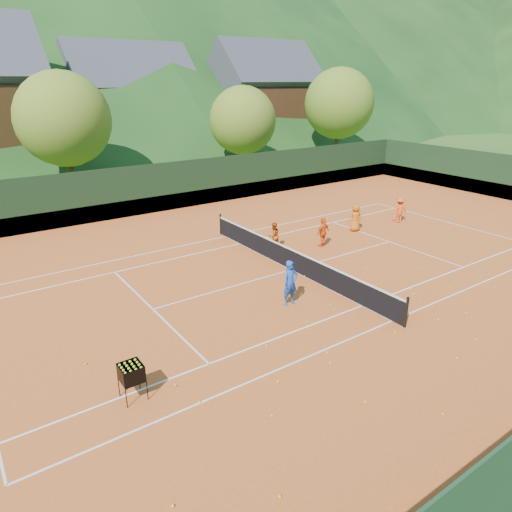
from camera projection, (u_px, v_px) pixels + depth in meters
ground at (291, 270)px, 19.80m from camera, size 400.00×400.00×0.00m
clay_court at (291, 270)px, 19.80m from camera, size 40.00×24.00×0.02m
coach at (290, 283)px, 16.48m from camera, size 0.63×0.43×1.70m
student_a at (274, 236)px, 22.00m from camera, size 0.66×0.51×1.34m
student_b at (323, 232)px, 22.31m from camera, size 0.91×0.49×1.47m
student_c at (355, 218)px, 24.60m from camera, size 0.84×0.68×1.48m
student_d at (399, 210)px, 26.04m from camera, size 1.09×0.82×1.50m
tennis_ball_0 at (176, 385)px, 12.25m from camera, size 0.07×0.07×0.07m
tennis_ball_1 at (266, 346)px, 14.06m from camera, size 0.07×0.07×0.07m
tennis_ball_2 at (466, 313)px, 16.05m from camera, size 0.07×0.07×0.07m
tennis_ball_3 at (272, 416)px, 11.14m from camera, size 0.07×0.07×0.07m
tennis_ball_4 at (280, 496)px, 8.99m from camera, size 0.07×0.07×0.07m
tennis_ball_5 at (443, 414)px, 11.20m from camera, size 0.07×0.07×0.07m
tennis_ball_6 at (451, 287)px, 18.07m from camera, size 0.07×0.07×0.07m
tennis_ball_7 at (331, 305)px, 16.59m from camera, size 0.07×0.07×0.07m
tennis_ball_8 at (414, 294)px, 17.44m from camera, size 0.07×0.07×0.07m
tennis_ball_9 at (457, 358)px, 13.46m from camera, size 0.07×0.07×0.07m
tennis_ball_10 at (419, 269)px, 19.81m from camera, size 0.07×0.07×0.07m
tennis_ball_11 at (328, 353)px, 13.71m from camera, size 0.07×0.07×0.07m
tennis_ball_12 at (86, 364)px, 13.19m from camera, size 0.07×0.07×0.07m
tennis_ball_13 at (427, 281)px, 18.57m from camera, size 0.07×0.07×0.07m
tennis_ball_14 at (199, 402)px, 11.62m from camera, size 0.07×0.07×0.07m
tennis_ball_15 at (173, 506)px, 8.79m from camera, size 0.07×0.07×0.07m
tennis_ball_16 at (278, 382)px, 12.40m from camera, size 0.07×0.07×0.07m
tennis_ball_17 at (330, 363)px, 13.21m from camera, size 0.07×0.07×0.07m
tennis_ball_19 at (395, 333)px, 14.78m from camera, size 0.07×0.07×0.07m
tennis_ball_20 at (411, 289)px, 17.89m from camera, size 0.07×0.07×0.07m
tennis_ball_21 at (305, 276)px, 19.11m from camera, size 0.07×0.07×0.07m
tennis_ball_23 at (366, 268)px, 19.85m from camera, size 0.07×0.07×0.07m
tennis_ball_24 at (365, 402)px, 11.62m from camera, size 0.07×0.07×0.07m
tennis_ball_25 at (476, 340)px, 14.41m from camera, size 0.07×0.07×0.07m
tennis_ball_26 at (438, 320)px, 15.60m from camera, size 0.07×0.07×0.07m
tennis_ball_27 at (307, 322)px, 15.47m from camera, size 0.07×0.07×0.07m
tennis_ball_28 at (351, 262)px, 20.49m from camera, size 0.07×0.07×0.07m
tennis_ball_29 at (286, 292)px, 17.64m from camera, size 0.07×0.07×0.07m
court_lines at (291, 270)px, 19.79m from camera, size 23.83×11.03×0.00m
tennis_net at (292, 259)px, 19.61m from camera, size 0.10×12.07×1.10m
perimeter_fence at (292, 243)px, 19.34m from camera, size 40.40×24.24×3.00m
ball_hopper at (131, 374)px, 11.56m from camera, size 0.57×0.57×1.00m
chalet_mid at (131, 108)px, 47.21m from camera, size 12.65×8.82×11.45m
chalet_right at (263, 103)px, 51.51m from camera, size 11.50×8.82×11.91m
tree_b at (63, 119)px, 31.10m from camera, size 6.40×6.40×8.40m
tree_c at (243, 120)px, 38.02m from camera, size 5.60×5.60×7.35m
tree_d at (339, 104)px, 44.83m from camera, size 6.80×6.80×8.93m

